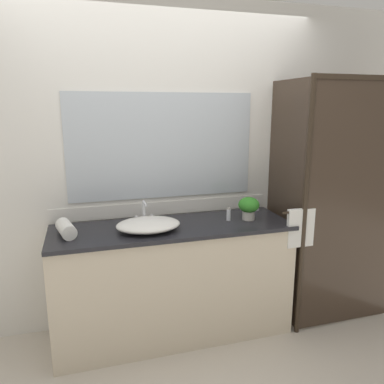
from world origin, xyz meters
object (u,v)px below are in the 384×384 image
(sink_basin, at_px, (148,225))
(faucet, at_px, (144,216))
(amenity_bottle_body_wash, at_px, (229,214))
(potted_plant, at_px, (249,206))
(rolled_towel_near_edge, at_px, (66,229))
(amenity_bottle_lotion, at_px, (257,206))

(sink_basin, bearing_deg, faucet, 90.00)
(faucet, bearing_deg, sink_basin, -90.00)
(faucet, relative_size, amenity_bottle_body_wash, 1.73)
(sink_basin, bearing_deg, amenity_bottle_body_wash, 5.10)
(sink_basin, bearing_deg, potted_plant, 2.56)
(amenity_bottle_body_wash, height_order, rolled_towel_near_edge, same)
(faucet, xyz_separation_m, potted_plant, (0.81, -0.14, 0.05))
(potted_plant, bearing_deg, sink_basin, -177.44)
(sink_basin, height_order, rolled_towel_near_edge, rolled_towel_near_edge)
(amenity_bottle_body_wash, xyz_separation_m, rolled_towel_near_edge, (-1.21, -0.02, 0.00))
(sink_basin, relative_size, faucet, 2.61)
(sink_basin, xyz_separation_m, potted_plant, (0.81, 0.04, 0.06))
(sink_basin, distance_m, potted_plant, 0.81)
(amenity_bottle_body_wash, bearing_deg, faucet, 169.47)
(faucet, bearing_deg, amenity_bottle_lotion, 4.31)
(amenity_bottle_lotion, height_order, amenity_bottle_body_wash, amenity_bottle_body_wash)
(potted_plant, bearing_deg, amenity_bottle_lotion, 49.72)
(sink_basin, xyz_separation_m, faucet, (0.00, 0.18, 0.02))
(potted_plant, bearing_deg, faucet, 170.05)
(amenity_bottle_body_wash, bearing_deg, sink_basin, -174.90)
(amenity_bottle_lotion, distance_m, rolled_towel_near_edge, 1.57)
(sink_basin, bearing_deg, rolled_towel_near_edge, 176.06)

